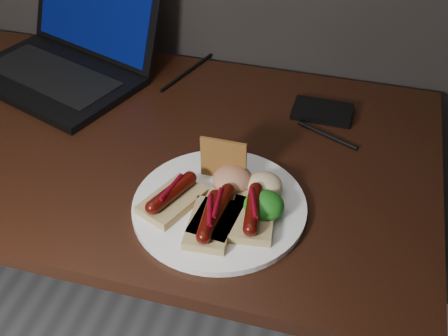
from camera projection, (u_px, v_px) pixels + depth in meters
desk at (100, 164)px, 1.23m from camera, size 1.40×0.70×0.75m
laptop at (69, 51)px, 1.32m from camera, size 0.47×0.44×0.25m
hard_drive at (322, 111)px, 1.21m from camera, size 0.13×0.08×0.02m
desk_cables at (108, 88)px, 1.29m from camera, size 1.06×0.39×0.01m
plate at (219, 206)px, 0.99m from camera, size 0.34×0.34×0.01m
bread_sausage_left at (172, 197)px, 0.97m from camera, size 0.11×0.13×0.04m
bread_sausage_center at (217, 213)px, 0.94m from camera, size 0.08×0.12×0.04m
bread_sausage_right at (253, 213)px, 0.94m from camera, size 0.08×0.12×0.04m
bread_sausage_extra at (210, 221)px, 0.93m from camera, size 0.08×0.12×0.04m
crispbread at (223, 159)px, 1.01m from camera, size 0.08×0.01×0.08m
salad_greens at (264, 205)px, 0.95m from camera, size 0.07×0.07×0.04m
salsa_mound at (233, 179)px, 1.01m from camera, size 0.07×0.07×0.04m
coleslaw_mound at (264, 185)px, 1.00m from camera, size 0.06×0.06×0.04m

